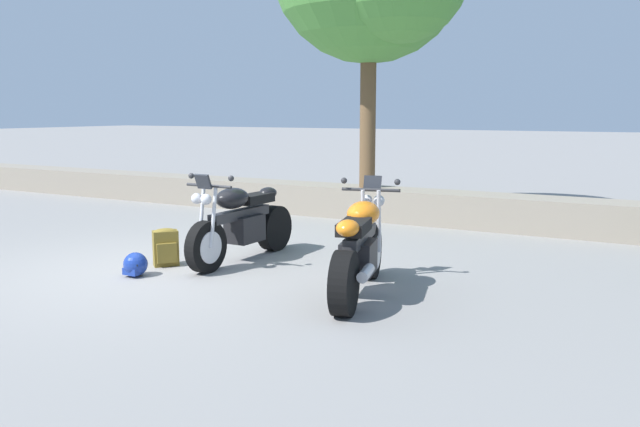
{
  "coord_description": "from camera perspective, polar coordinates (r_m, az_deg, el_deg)",
  "views": [
    {
      "loc": [
        5.4,
        -5.71,
        1.9
      ],
      "look_at": [
        1.67,
        1.2,
        0.65
      ],
      "focal_mm": 36.22,
      "sensor_mm": 36.0,
      "label": 1
    }
  ],
  "objects": [
    {
      "name": "ground_plane",
      "position": [
        8.09,
        -14.66,
        -4.85
      ],
      "size": [
        120.0,
        120.0,
        0.0
      ],
      "primitive_type": "plane",
      "color": "gray"
    },
    {
      "name": "stone_wall",
      "position": [
        11.93,
        1.15,
        1.2
      ],
      "size": [
        36.0,
        0.8,
        0.55
      ],
      "primitive_type": "cube",
      "color": "gray",
      "rests_on": "ground"
    },
    {
      "name": "motorcycle_black_near_left",
      "position": [
        8.26,
        -6.99,
        -0.89
      ],
      "size": [
        0.67,
        2.06,
        1.18
      ],
      "color": "black",
      "rests_on": "ground"
    },
    {
      "name": "motorcycle_orange_centre",
      "position": [
        6.72,
        3.56,
        -3.13
      ],
      "size": [
        0.84,
        2.04,
        1.18
      ],
      "color": "black",
      "rests_on": "ground"
    },
    {
      "name": "rider_backpack",
      "position": [
        8.22,
        -13.49,
        -2.85
      ],
      "size": [
        0.35,
        0.35,
        0.47
      ],
      "color": "brown",
      "rests_on": "ground"
    },
    {
      "name": "rider_helmet",
      "position": [
        7.81,
        -16.03,
        -4.37
      ],
      "size": [
        0.28,
        0.28,
        0.28
      ],
      "color": "navy",
      "rests_on": "ground"
    }
  ]
}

